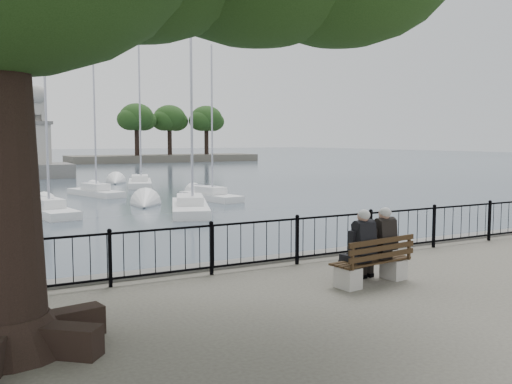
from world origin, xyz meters
TOP-DOWN VIEW (x-y plane):
  - harbor at (0.00, 3.00)m, footprint 260.00×260.00m
  - railing at (0.00, 2.50)m, footprint 22.06×0.06m
  - bench at (1.35, 0.43)m, footprint 1.74×0.72m
  - person_left at (1.03, 0.48)m, footprint 0.44×0.73m
  - person_right at (1.59, 0.55)m, footprint 0.44×0.73m
  - lion_monument at (2.00, 49.93)m, footprint 5.88×5.88m
  - sailboat_b at (-1.36, 21.10)m, footprint 2.25×5.34m
  - sailboat_c at (5.05, 18.83)m, footprint 3.74×6.41m
  - sailboat_d at (8.35, 23.74)m, footprint 2.24×5.16m
  - sailboat_f at (2.79, 29.55)m, footprint 2.81×5.18m
  - sailboat_g at (7.55, 35.54)m, footprint 3.35×6.28m
  - far_shore at (25.54, 79.46)m, footprint 30.00×8.60m

SIDE VIEW (x-z plane):
  - sailboat_d at x=8.35m, z-range -5.39..3.98m
  - sailboat_c at x=5.05m, z-range -6.42..5.05m
  - sailboat_g at x=7.55m, z-range -6.58..5.24m
  - sailboat_f at x=2.79m, z-range -6.11..4.78m
  - sailboat_b at x=-1.36m, z-range -6.63..5.34m
  - harbor at x=0.00m, z-range -1.10..0.10m
  - bench at x=1.35m, z-range -0.14..0.76m
  - railing at x=0.00m, z-range 0.06..1.06m
  - person_left at x=1.03m, z-range -0.06..1.36m
  - person_right at x=1.59m, z-range -0.06..1.36m
  - lion_monument at x=2.00m, z-range -3.18..5.53m
  - far_shore at x=25.54m, z-range -1.59..7.59m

